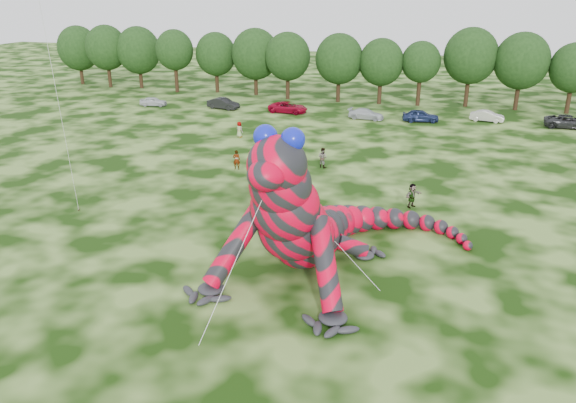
% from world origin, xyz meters
% --- Properties ---
extents(ground, '(240.00, 240.00, 0.00)m').
position_xyz_m(ground, '(0.00, 0.00, 0.00)').
color(ground, '#16330A').
rests_on(ground, ground).
extents(inflatable_gecko, '(17.67, 20.21, 9.24)m').
position_xyz_m(inflatable_gecko, '(-1.03, 7.69, 4.62)').
color(inflatable_gecko, red).
rests_on(inflatable_gecko, ground).
extents(tree_0, '(6.91, 6.22, 9.51)m').
position_xyz_m(tree_0, '(-54.56, 59.23, 4.75)').
color(tree_0, black).
rests_on(tree_0, ground).
extents(tree_1, '(6.74, 6.07, 9.81)m').
position_xyz_m(tree_1, '(-48.36, 58.05, 4.90)').
color(tree_1, black).
rests_on(tree_1, ground).
extents(tree_2, '(7.04, 6.34, 9.64)m').
position_xyz_m(tree_2, '(-43.02, 58.76, 4.82)').
color(tree_2, black).
rests_on(tree_2, ground).
extents(tree_3, '(5.81, 5.23, 9.44)m').
position_xyz_m(tree_3, '(-35.72, 57.07, 4.72)').
color(tree_3, black).
rests_on(tree_3, ground).
extents(tree_4, '(6.22, 5.60, 9.06)m').
position_xyz_m(tree_4, '(-29.64, 58.71, 4.53)').
color(tree_4, black).
rests_on(tree_4, ground).
extents(tree_5, '(7.16, 6.44, 9.80)m').
position_xyz_m(tree_5, '(-23.12, 58.44, 4.90)').
color(tree_5, black).
rests_on(tree_5, ground).
extents(tree_6, '(6.52, 5.86, 9.49)m').
position_xyz_m(tree_6, '(-17.56, 56.68, 4.75)').
color(tree_6, black).
rests_on(tree_6, ground).
extents(tree_7, '(6.68, 6.01, 9.48)m').
position_xyz_m(tree_7, '(-10.08, 56.80, 4.74)').
color(tree_7, black).
rests_on(tree_7, ground).
extents(tree_8, '(6.14, 5.53, 8.94)m').
position_xyz_m(tree_8, '(-4.22, 56.99, 4.47)').
color(tree_8, black).
rests_on(tree_8, ground).
extents(tree_9, '(5.27, 4.74, 8.68)m').
position_xyz_m(tree_9, '(1.06, 57.35, 4.34)').
color(tree_9, black).
rests_on(tree_9, ground).
extents(tree_10, '(7.09, 6.38, 10.50)m').
position_xyz_m(tree_10, '(7.40, 58.58, 5.25)').
color(tree_10, black).
rests_on(tree_10, ground).
extents(tree_11, '(7.01, 6.31, 10.07)m').
position_xyz_m(tree_11, '(13.79, 58.20, 5.03)').
color(tree_11, black).
rests_on(tree_11, ground).
extents(tree_12, '(5.99, 5.39, 8.97)m').
position_xyz_m(tree_12, '(20.01, 57.74, 4.49)').
color(tree_12, black).
rests_on(tree_12, ground).
extents(car_0, '(3.86, 2.11, 1.24)m').
position_xyz_m(car_0, '(-33.73, 46.29, 0.62)').
color(car_0, silver).
rests_on(car_0, ground).
extents(car_1, '(4.66, 2.37, 1.46)m').
position_xyz_m(car_1, '(-23.70, 47.25, 0.73)').
color(car_1, black).
rests_on(car_1, ground).
extents(car_2, '(5.18, 2.56, 1.41)m').
position_xyz_m(car_2, '(-14.68, 47.48, 0.71)').
color(car_2, maroon).
rests_on(car_2, ground).
extents(car_3, '(4.56, 2.21, 1.28)m').
position_xyz_m(car_3, '(-4.32, 46.73, 0.64)').
color(car_3, '#B7BBC2').
rests_on(car_3, ground).
extents(car_4, '(4.60, 2.50, 1.48)m').
position_xyz_m(car_4, '(2.26, 47.28, 0.74)').
color(car_4, '#1A254E').
rests_on(car_4, ground).
extents(car_5, '(4.14, 1.98, 1.31)m').
position_xyz_m(car_5, '(10.00, 49.82, 0.66)').
color(car_5, '#BDB7AD').
rests_on(car_5, ground).
extents(car_6, '(5.45, 2.60, 1.50)m').
position_xyz_m(car_6, '(19.01, 49.02, 0.75)').
color(car_6, '#272729').
rests_on(car_6, ground).
extents(spectator_4, '(0.99, 0.85, 1.70)m').
position_xyz_m(spectator_4, '(-16.06, 33.86, 0.85)').
color(spectator_4, gray).
rests_on(spectator_4, ground).
extents(spectator_0, '(0.74, 0.59, 1.79)m').
position_xyz_m(spectator_0, '(-12.00, 23.00, 0.89)').
color(spectator_0, gray).
rests_on(spectator_0, ground).
extents(spectator_1, '(1.09, 0.99, 1.84)m').
position_xyz_m(spectator_1, '(-4.76, 25.89, 0.92)').
color(spectator_1, gray).
rests_on(spectator_1, ground).
extents(spectator_5, '(1.41, 1.72, 1.84)m').
position_xyz_m(spectator_5, '(3.98, 18.23, 0.92)').
color(spectator_5, gray).
rests_on(spectator_5, ground).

